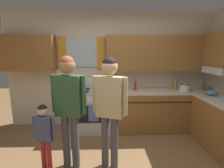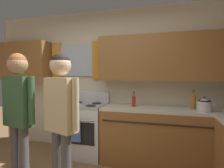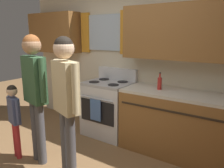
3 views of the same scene
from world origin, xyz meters
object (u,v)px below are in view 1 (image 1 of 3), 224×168
Objects in this scene: bottle_sauce_red at (135,86)px; cup_terracotta at (209,88)px; bottle_oil_amber at (176,85)px; adult_in_plaid at (110,101)px; bottle_squat_brown at (204,87)px; stovetop_kettle at (185,87)px; stove_oven at (95,110)px; adult_holding_child at (69,100)px; small_child at (44,131)px; mixing_bowl at (211,93)px.

bottle_sauce_red is 1.66m from cup_terracotta.
bottle_oil_amber is 1.97m from adult_in_plaid.
cup_terracotta is (0.19, 0.13, -0.04)m from bottle_squat_brown.
cup_terracotta is 0.40× the size of stovetop_kettle.
stove_oven is at bearing -179.50° from cup_terracotta.
stovetop_kettle is at bearing 26.48° from adult_holding_child.
stove_oven reaches higher than small_child.
mixing_bowl is at bearing -41.73° from stovetop_kettle.
bottle_oil_amber is 2.42m from adult_holding_child.
stove_oven is at bearing -178.56° from bottle_oil_amber.
adult_holding_child is at bearing -156.07° from cup_terracotta.
stove_oven is 2.58m from cup_terracotta.
bottle_squat_brown is 0.58m from bottle_oil_amber.
adult_holding_child is (-2.18, -1.08, 0.05)m from stovetop_kettle.
small_child is at bearing -157.30° from bottle_squat_brown.
adult_holding_child reaches higher than mixing_bowl.
adult_holding_child is at bearing -163.28° from mixing_bowl.
stovetop_kettle is at bearing 34.77° from adult_in_plaid.
stovetop_kettle is (1.91, -0.14, 0.53)m from stove_oven.
small_child is (-1.48, -1.34, -0.35)m from bottle_sauce_red.
bottle_sauce_red is at bearing -0.07° from stove_oven.
stovetop_kettle reaches higher than cup_terracotta.
stovetop_kettle reaches higher than small_child.
bottle_squat_brown is 0.12× the size of adult_in_plaid.
stovetop_kettle reaches higher than mixing_bowl.
bottle_oil_amber is 1.30× the size of mixing_bowl.
adult_holding_child reaches higher than stovetop_kettle.
stove_oven is 4.99× the size of mixing_bowl.
adult_in_plaid reaches higher than small_child.
cup_terracotta is (0.75, -0.02, -0.07)m from bottle_oil_amber.
bottle_oil_amber is at bearing 178.24° from cup_terracotta.
bottle_squat_brown is 2.85m from adult_holding_child.
cup_terracotta is at bearing 23.93° from adult_holding_child.
adult_in_plaid is at bearing -150.30° from cup_terracotta.
mixing_bowl is 0.13× the size of adult_holding_child.
adult_holding_child is at bearing -102.36° from stove_oven.
stovetop_kettle is 2.43m from adult_holding_child.
small_child is at bearing -137.96° from bottle_sauce_red.
bottle_squat_brown reaches higher than mixing_bowl.
stove_oven is at bearing 77.64° from adult_holding_child.
adult_in_plaid is at bearing -145.23° from stovetop_kettle.
bottle_squat_brown is at bearing 29.32° from adult_in_plaid.
mixing_bowl is 2.65m from adult_holding_child.
adult_in_plaid is at bearing -114.79° from bottle_sauce_red.
small_child reaches higher than mixing_bowl.
stovetop_kettle is (-0.44, -0.03, 0.02)m from bottle_squat_brown.
adult_holding_child reaches higher than stove_oven.
bottle_sauce_red reaches higher than stove_oven.
small_child is (-2.51, -1.20, -0.35)m from stovetop_kettle.
bottle_oil_amber reaches higher than stove_oven.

